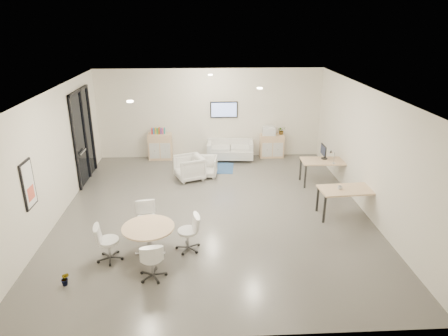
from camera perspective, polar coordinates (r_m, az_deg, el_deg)
name	(u,v)px	position (r m, az deg, el deg)	size (l,w,h in m)	color
room_shell	(213,155)	(10.13, -1.52, 1.94)	(9.60, 10.60, 4.80)	#5F5C56
glass_door	(83,133)	(13.09, -19.47, 4.70)	(0.09, 1.90, 2.85)	black
artwork	(28,185)	(9.42, -26.16, -2.15)	(0.05, 0.54, 1.04)	black
wall_tv	(224,110)	(14.40, -0.01, 8.33)	(0.98, 0.06, 0.58)	black
ceiling_spots	(204,87)	(10.55, -2.84, 11.55)	(3.14, 4.14, 0.03)	#FFEAC6
sideboard_left	(160,147)	(14.61, -9.08, 3.04)	(0.84, 0.44, 0.95)	#D9B182
sideboard_right	(272,146)	(14.75, 6.83, 3.16)	(0.86, 0.42, 0.86)	#D9B182
books	(158,131)	(14.45, -9.38, 5.25)	(0.49, 0.14, 0.22)	red
printer	(269,130)	(14.57, 6.44, 5.35)	(0.50, 0.43, 0.33)	white
loveseat	(230,151)	(14.44, 0.90, 2.51)	(1.70, 0.95, 0.61)	silver
blue_rug	(210,168)	(13.70, -1.97, 0.02)	(1.57, 1.05, 0.01)	#2A4A83
armchair_left	(189,167)	(12.67, -4.99, 0.18)	(0.82, 0.77, 0.84)	silver
armchair_right	(206,166)	(12.91, -2.62, 0.33)	(0.69, 0.65, 0.71)	silver
desk_rear	(325,163)	(12.60, 14.29, 0.73)	(1.49, 0.79, 0.76)	#D9B182
desk_front	(349,192)	(10.69, 17.36, -3.24)	(1.53, 0.85, 0.77)	#D9B182
monitor	(324,152)	(12.62, 14.04, 2.30)	(0.20, 0.50, 0.44)	black
round_table	(148,230)	(8.80, -10.75, -8.72)	(1.13, 1.13, 0.68)	#D9B182
meeting_chairs	(149,238)	(8.89, -10.67, -9.78)	(2.34, 2.34, 0.82)	white
plant_cabinet	(281,131)	(14.66, 8.19, 5.22)	(0.27, 0.30, 0.23)	#3F7F3F
plant_floor	(66,282)	(8.60, -21.67, -14.95)	(0.17, 0.30, 0.13)	#3F7F3F
cup	(340,187)	(10.53, 16.25, -2.67)	(0.12, 0.09, 0.12)	white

